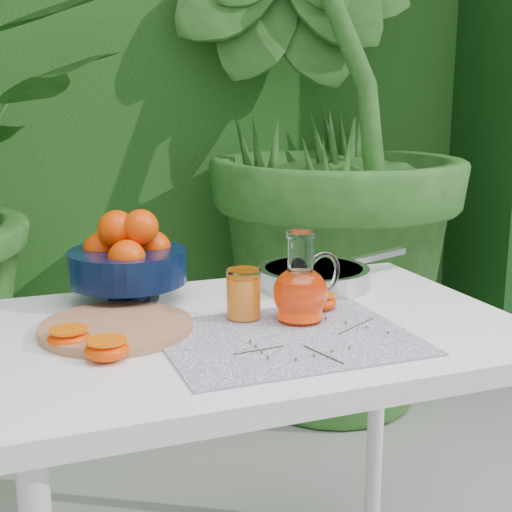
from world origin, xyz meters
name	(u,v)px	position (x,y,z in m)	size (l,w,h in m)	color
hedge_backdrop	(97,91)	(0.06, 2.06, 1.19)	(8.00, 1.65, 2.50)	#174B15
potted_plant_right	(309,119)	(0.73, 1.27, 1.09)	(2.18, 2.18, 2.18)	#27551D
white_table	(260,362)	(0.06, 0.04, 0.67)	(1.00, 0.70, 0.75)	white
placemat	(287,338)	(0.07, -0.07, 0.75)	(0.45, 0.35, 0.00)	#0D0F4B
cutting_board	(116,328)	(-0.21, 0.08, 0.76)	(0.29, 0.29, 0.02)	#AE724E
fruit_bowl	(128,259)	(-0.15, 0.29, 0.84)	(0.30, 0.30, 0.20)	black
juice_pitcher	(301,290)	(0.13, 0.01, 0.82)	(0.16, 0.13, 0.18)	white
juice_tumbler	(244,295)	(0.03, 0.07, 0.80)	(0.07, 0.07, 0.10)	white
saute_pan	(315,276)	(0.27, 0.24, 0.78)	(0.47, 0.33, 0.05)	#ABABB0
orange_halves	(174,328)	(-0.12, 0.01, 0.77)	(0.61, 0.23, 0.04)	red
thyme_sprigs	(316,341)	(0.11, -0.12, 0.76)	(0.32, 0.23, 0.01)	#503524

